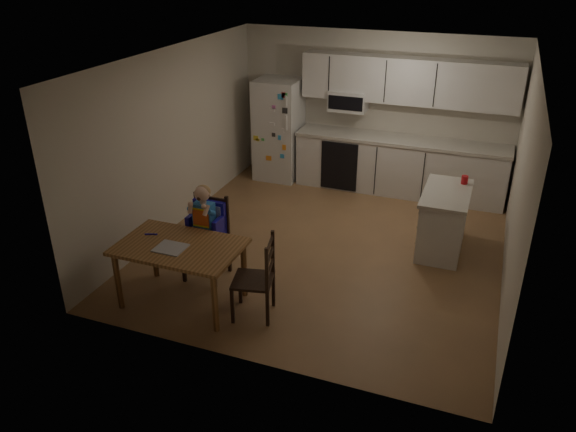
# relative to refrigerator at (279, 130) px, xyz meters

# --- Properties ---
(room) EXTENTS (4.52, 5.01, 2.51)m
(room) POSITION_rel_refrigerator_xyz_m (1.55, -1.67, 0.40)
(room) COLOR #85603F
(room) RESTS_ON ground
(refrigerator) EXTENTS (0.72, 0.70, 1.70)m
(refrigerator) POSITION_rel_refrigerator_xyz_m (0.00, 0.00, 0.00)
(refrigerator) COLOR silver
(refrigerator) RESTS_ON ground
(kitchen_run) EXTENTS (3.37, 0.62, 2.15)m
(kitchen_run) POSITION_rel_refrigerator_xyz_m (2.05, 0.09, 0.03)
(kitchen_run) COLOR silver
(kitchen_run) RESTS_ON ground
(kitchen_island) EXTENTS (0.59, 1.12, 0.83)m
(kitchen_island) POSITION_rel_refrigerator_xyz_m (2.99, -1.66, -0.43)
(kitchen_island) COLOR silver
(kitchen_island) RESTS_ON ground
(red_cup) EXTENTS (0.09, 0.09, 0.11)m
(red_cup) POSITION_rel_refrigerator_xyz_m (3.17, -1.31, 0.03)
(red_cup) COLOR red
(red_cup) RESTS_ON kitchen_island
(dining_table) EXTENTS (1.35, 0.87, 0.73)m
(dining_table) POSITION_rel_refrigerator_xyz_m (0.40, -3.97, -0.22)
(dining_table) COLOR brown
(dining_table) RESTS_ON ground
(napkin) EXTENTS (0.32, 0.28, 0.01)m
(napkin) POSITION_rel_refrigerator_xyz_m (0.35, -4.06, -0.12)
(napkin) COLOR #A7A7AC
(napkin) RESTS_ON dining_table
(toddler_spoon) EXTENTS (0.12, 0.06, 0.02)m
(toddler_spoon) POSITION_rel_refrigerator_xyz_m (-0.03, -3.87, -0.12)
(toddler_spoon) COLOR #1D16A8
(toddler_spoon) RESTS_ON dining_table
(chair_booster) EXTENTS (0.45, 0.45, 1.20)m
(chair_booster) POSITION_rel_refrigerator_xyz_m (0.40, -3.35, -0.13)
(chair_booster) COLOR black
(chair_booster) RESTS_ON ground
(chair_side) EXTENTS (0.50, 0.50, 0.95)m
(chair_side) POSITION_rel_refrigerator_xyz_m (1.34, -3.90, -0.31)
(chair_side) COLOR black
(chair_side) RESTS_ON ground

